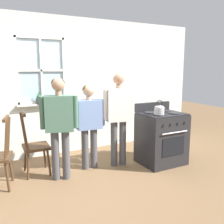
# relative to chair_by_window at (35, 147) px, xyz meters

# --- Properties ---
(ground_plane) EXTENTS (16.00, 16.00, 0.00)m
(ground_plane) POSITION_rel_chair_by_window_xyz_m (0.69, -0.57, -0.46)
(ground_plane) COLOR brown
(wall_back) EXTENTS (6.40, 0.16, 2.70)m
(wall_back) POSITION_rel_chair_by_window_xyz_m (0.71, 0.83, 0.87)
(wall_back) COLOR silver
(wall_back) RESTS_ON ground_plane
(chair_by_window) EXTENTS (0.42, 0.43, 1.04)m
(chair_by_window) POSITION_rel_chair_by_window_xyz_m (0.00, 0.00, 0.00)
(chair_by_window) COLOR #4C331E
(chair_by_window) RESTS_ON ground_plane
(person_elderly_left) EXTENTS (0.57, 0.32, 1.58)m
(person_elderly_left) POSITION_rel_chair_by_window_xyz_m (0.32, -0.39, 0.49)
(person_elderly_left) COLOR #4C4C51
(person_elderly_left) RESTS_ON ground_plane
(person_teen_center) EXTENTS (0.57, 0.24, 1.44)m
(person_teen_center) POSITION_rel_chair_by_window_xyz_m (0.88, -0.19, 0.41)
(person_teen_center) COLOR #4C4C51
(person_teen_center) RESTS_ON ground_plane
(person_adult_right) EXTENTS (0.58, 0.29, 1.64)m
(person_adult_right) POSITION_rel_chair_by_window_xyz_m (1.39, -0.30, 0.54)
(person_adult_right) COLOR #4C4C51
(person_adult_right) RESTS_ON ground_plane
(stove) EXTENTS (0.77, 0.68, 1.08)m
(stove) POSITION_rel_chair_by_window_xyz_m (2.12, -0.58, 0.01)
(stove) COLOR #232326
(stove) RESTS_ON ground_plane
(kettle) EXTENTS (0.21, 0.17, 0.25)m
(kettle) POSITION_rel_chair_by_window_xyz_m (1.95, -0.71, 0.56)
(kettle) COLOR #B7B7BC
(kettle) RESTS_ON stove
(potted_plant) EXTENTS (0.13, 0.13, 0.25)m
(potted_plant) POSITION_rel_chair_by_window_xyz_m (0.27, 0.74, 0.67)
(potted_plant) COLOR #42474C
(potted_plant) RESTS_ON wall_back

